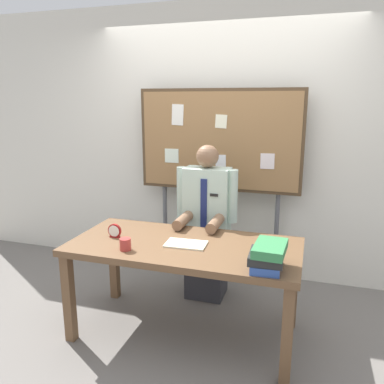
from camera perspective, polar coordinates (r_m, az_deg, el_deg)
The scene contains 9 objects.
ground_plane at distance 3.23m, azimuth -1.09°, elevation -19.96°, with size 12.00×12.00×0.00m, color slate.
back_wall at distance 3.93m, azimuth 4.69°, elevation 7.16°, with size 6.40×0.08×2.70m, color silver.
desk at distance 2.92m, azimuth -1.14°, elevation -9.19°, with size 1.70×0.81×0.74m.
person at distance 3.49m, azimuth 2.16°, elevation -5.42°, with size 0.55×0.56×1.40m.
bulletin_board at distance 3.73m, azimuth 3.99°, elevation 7.21°, with size 1.58×0.09×1.88m.
book_stack at distance 2.49m, azimuth 11.09°, elevation -9.24°, with size 0.23×0.30×0.17m.
open_notebook at distance 2.86m, azimuth -0.90°, elevation -7.69°, with size 0.30×0.19×0.01m, color #F4EFCC.
desk_clock at distance 3.06m, azimuth -11.36°, elevation -5.71°, with size 0.11×0.04×0.11m.
coffee_mug at distance 2.80m, azimuth -9.82°, elevation -7.61°, with size 0.08×0.08×0.09m, color #B23833.
Camera 1 is at (0.86, -2.55, 1.78)m, focal length 36.13 mm.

